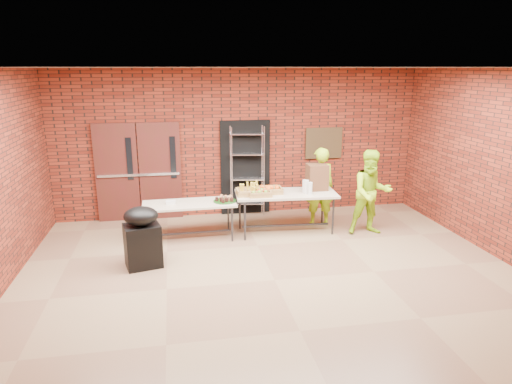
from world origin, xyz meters
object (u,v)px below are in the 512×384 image
(table_left, at_px, (189,206))
(coffee_dispenser, at_px, (317,177))
(covered_grill, at_px, (142,237))
(volunteer_man, at_px, (371,193))
(table_right, at_px, (286,196))
(volunteer_woman, at_px, (320,187))
(wire_rack, at_px, (247,171))

(table_left, xyz_separation_m, coffee_dispenser, (2.57, 0.18, 0.41))
(covered_grill, bearing_deg, volunteer_man, -2.76)
(table_right, relative_size, volunteer_woman, 1.24)
(volunteer_woman, bearing_deg, table_left, 10.91)
(table_left, relative_size, coffee_dispenser, 3.41)
(wire_rack, relative_size, covered_grill, 1.93)
(table_right, distance_m, coffee_dispenser, 0.76)
(covered_grill, bearing_deg, coffee_dispenser, 8.12)
(covered_grill, bearing_deg, table_right, 10.46)
(coffee_dispenser, relative_size, volunteer_man, 0.31)
(table_right, height_order, covered_grill, covered_grill)
(volunteer_woman, bearing_deg, covered_grill, 26.36)
(table_left, height_order, volunteer_woman, volunteer_woman)
(table_right, xyz_separation_m, volunteer_man, (1.61, -0.40, 0.10))
(covered_grill, xyz_separation_m, volunteer_woman, (3.51, 1.48, 0.31))
(table_right, bearing_deg, volunteer_woman, 24.76)
(coffee_dispenser, distance_m, covered_grill, 3.68)
(coffee_dispenser, bearing_deg, table_left, -175.97)
(covered_grill, height_order, volunteer_woman, volunteer_woman)
(volunteer_woman, bearing_deg, table_right, 24.22)
(covered_grill, relative_size, volunteer_man, 0.61)
(wire_rack, height_order, volunteer_man, wire_rack)
(table_right, height_order, volunteer_woman, volunteer_woman)
(table_left, relative_size, table_right, 0.87)
(coffee_dispenser, height_order, volunteer_man, volunteer_man)
(coffee_dispenser, bearing_deg, wire_rack, 138.69)
(covered_grill, xyz_separation_m, volunteer_man, (4.33, 0.78, 0.33))
(volunteer_woman, bearing_deg, wire_rack, -30.63)
(wire_rack, distance_m, table_left, 1.87)
(wire_rack, height_order, coffee_dispenser, wire_rack)
(wire_rack, xyz_separation_m, table_right, (0.57, -1.22, -0.25))
(coffee_dispenser, distance_m, volunteer_man, 1.10)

